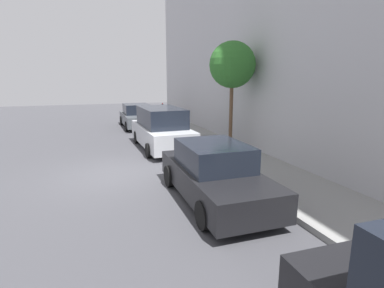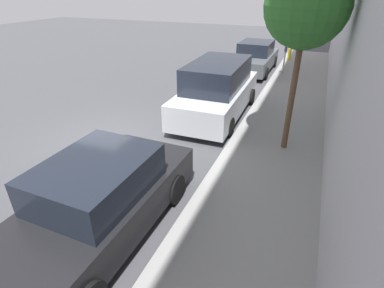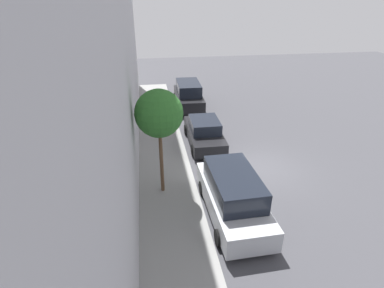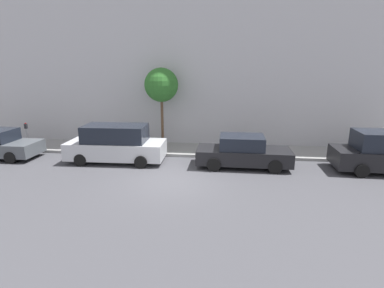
% 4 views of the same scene
% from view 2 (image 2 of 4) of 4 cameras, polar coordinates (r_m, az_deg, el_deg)
% --- Properties ---
extents(ground_plane, '(60.00, 60.00, 0.00)m').
position_cam_2_polar(ground_plane, '(9.40, -16.03, 0.58)').
color(ground_plane, '#424247').
extents(sidewalk, '(2.56, 32.00, 0.15)m').
position_cam_2_polar(sidewalk, '(7.64, 13.86, -5.26)').
color(sidewalk, gray).
rests_on(sidewalk, ground_plane).
extents(parked_sedan_second, '(1.92, 4.53, 1.54)m').
position_cam_2_polar(parked_sedan_second, '(5.71, -17.49, -10.57)').
color(parked_sedan_second, black).
rests_on(parked_sedan_second, ground_plane).
extents(parked_minivan_third, '(2.02, 4.94, 1.90)m').
position_cam_2_polar(parked_minivan_third, '(10.64, 4.79, 10.23)').
color(parked_minivan_third, '#B7BABF').
rests_on(parked_minivan_third, ground_plane).
extents(parked_sedan_fourth, '(1.92, 4.51, 1.54)m').
position_cam_2_polar(parked_sedan_fourth, '(16.94, 11.90, 15.81)').
color(parked_sedan_fourth, '#4C5156').
rests_on(parked_sedan_fourth, ground_plane).
extents(parking_meter_far, '(0.11, 0.15, 1.46)m').
position_cam_2_polar(parking_meter_far, '(15.96, 17.26, 15.63)').
color(parking_meter_far, '#ADADB2').
rests_on(parking_meter_far, sidewalk).
extents(street_tree, '(1.91, 1.91, 4.56)m').
position_cam_2_polar(street_tree, '(7.81, 21.01, 23.24)').
color(street_tree, brown).
rests_on(street_tree, sidewalk).
extents(fire_hydrant, '(0.20, 0.20, 0.69)m').
position_cam_2_polar(fire_hydrant, '(19.62, 18.09, 15.99)').
color(fire_hydrant, gold).
rests_on(fire_hydrant, sidewalk).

